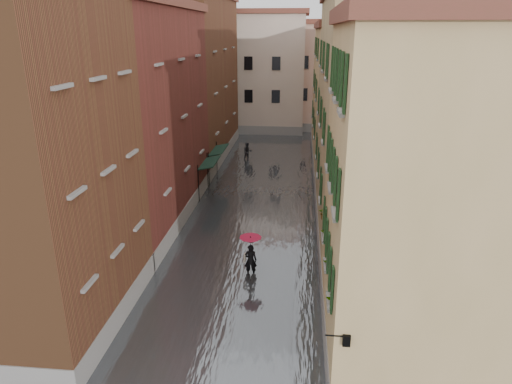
% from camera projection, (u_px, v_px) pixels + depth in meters
% --- Properties ---
extents(ground, '(120.00, 120.00, 0.00)m').
position_uv_depth(ground, '(230.00, 303.00, 19.98)').
color(ground, '#4F4F51').
rests_on(ground, ground).
extents(floodwater, '(10.00, 60.00, 0.20)m').
position_uv_depth(floodwater, '(258.00, 199.00, 32.15)').
color(floodwater, '#4F5257').
rests_on(floodwater, ground).
extents(building_left_near, '(6.00, 8.00, 13.00)m').
position_uv_depth(building_left_near, '(28.00, 170.00, 16.60)').
color(building_left_near, brown).
rests_on(building_left_near, ground).
extents(building_left_mid, '(6.00, 14.00, 12.50)m').
position_uv_depth(building_left_mid, '(134.00, 121.00, 27.00)').
color(building_left_mid, maroon).
rests_on(building_left_mid, ground).
extents(building_left_far, '(6.00, 16.00, 14.00)m').
position_uv_depth(building_left_far, '(192.00, 82.00, 40.82)').
color(building_left_far, brown).
rests_on(building_left_far, ground).
extents(building_right_near, '(6.00, 8.00, 11.50)m').
position_uv_depth(building_right_near, '(420.00, 203.00, 15.53)').
color(building_right_near, tan).
rests_on(building_right_near, ground).
extents(building_right_mid, '(6.00, 14.00, 13.00)m').
position_uv_depth(building_right_mid, '(375.00, 121.00, 25.60)').
color(building_right_mid, tan).
rests_on(building_right_mid, ground).
extents(building_right_far, '(6.00, 16.00, 11.50)m').
position_uv_depth(building_right_far, '(349.00, 98.00, 39.92)').
color(building_right_far, tan).
rests_on(building_right_far, ground).
extents(building_end_cream, '(12.00, 9.00, 13.00)m').
position_uv_depth(building_end_cream, '(253.00, 74.00, 53.74)').
color(building_end_cream, beige).
rests_on(building_end_cream, ground).
extents(building_end_pink, '(10.00, 9.00, 12.00)m').
position_uv_depth(building_end_pink, '(329.00, 77.00, 54.94)').
color(building_end_pink, '#CFA691').
rests_on(building_end_pink, ground).
extents(awning_near, '(1.09, 3.16, 2.80)m').
position_uv_depth(awning_near, '(209.00, 164.00, 32.06)').
color(awning_near, black).
rests_on(awning_near, ground).
extents(awning_far, '(1.09, 3.37, 2.80)m').
position_uv_depth(awning_far, '(218.00, 151.00, 35.50)').
color(awning_far, black).
rests_on(awning_far, ground).
extents(wall_lantern, '(0.71, 0.22, 0.35)m').
position_uv_depth(wall_lantern, '(346.00, 339.00, 12.95)').
color(wall_lantern, black).
rests_on(wall_lantern, ground).
extents(window_planters, '(0.59, 8.26, 0.84)m').
position_uv_depth(window_planters, '(329.00, 242.00, 17.80)').
color(window_planters, '#955231').
rests_on(window_planters, ground).
extents(pedestrian_main, '(1.07, 1.07, 2.06)m').
position_uv_depth(pedestrian_main, '(250.00, 252.00, 21.80)').
color(pedestrian_main, black).
rests_on(pedestrian_main, ground).
extents(pedestrian_far, '(1.03, 0.93, 1.72)m').
position_uv_depth(pedestrian_far, '(248.00, 152.00, 41.55)').
color(pedestrian_far, black).
rests_on(pedestrian_far, ground).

